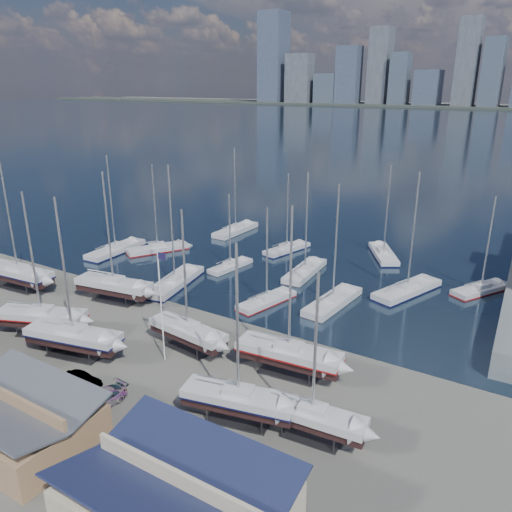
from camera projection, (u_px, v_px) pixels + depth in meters
The scene contains 29 objects.
ground at pixel (160, 351), 51.95m from camera, with size 1400.00×1400.00×0.00m, color #605E59.
water at pixel (507, 129), 301.43m from camera, with size 1400.00×600.00×0.40m, color #1B2A40.
shed_grey at pixel (17, 416), 38.37m from camera, with size 12.60×8.40×4.17m.
shed_blue at pixel (178, 499), 30.38m from camera, with size 13.65×9.45×4.71m.
sailboat_cradle_0 at pixel (19, 274), 66.97m from camera, with size 10.89×3.89×17.16m.
sailboat_cradle_1 at pixel (41, 317), 54.79m from camera, with size 10.23×6.40×16.04m.
sailboat_cradle_2 at pixel (114, 285), 63.12m from camera, with size 10.49×4.41×16.55m.
sailboat_cradle_3 at pixel (73, 337), 50.44m from camera, with size 10.62×5.07×16.51m.
sailboat_cradle_4 at pixel (188, 331), 51.64m from camera, with size 9.38×3.57×15.02m.
sailboat_cradle_5 at pixel (238, 399), 40.56m from camera, with size 9.86×4.64×15.42m.
sailboat_cradle_6 at pixel (289, 354), 47.20m from camera, with size 10.47×3.79×16.53m.
sailboat_cradle_7 at pixel (312, 417), 38.59m from camera, with size 8.62×3.03×13.98m.
sailboat_moored_0 at pixel (116, 251), 81.63m from camera, with size 3.59×11.24×16.62m.
sailboat_moored_1 at pixel (158, 250), 82.25m from camera, with size 7.44×10.12×15.03m.
sailboat_moored_2 at pixel (236, 231), 92.49m from camera, with size 3.28×10.88×16.32m.
sailboat_moored_3 at pixel (175, 284), 68.40m from camera, with size 5.42×12.02×17.35m.
sailboat_moored_4 at pixel (230, 266), 74.70m from camera, with size 3.26×8.10×11.90m.
sailboat_moored_5 at pixel (287, 250), 82.24m from camera, with size 4.76×9.45×13.61m.
sailboat_moored_6 at pixel (267, 301), 62.84m from camera, with size 4.48×9.07×13.07m.
sailboat_moored_7 at pixel (305, 272), 72.44m from camera, with size 3.53×10.48×15.58m.
sailboat_moored_8 at pixel (383, 255), 79.68m from camera, with size 7.66×10.33×15.37m.
sailboat_moored_9 at pixel (333, 303), 62.32m from camera, with size 3.90×10.87×16.08m.
sailboat_moored_10 at pixel (407, 291), 65.85m from camera, with size 6.84×11.70×16.89m.
sailboat_moored_11 at pixel (481, 290), 66.24m from camera, with size 6.77×9.15×13.61m.
car_a at pixel (18, 384), 44.98m from camera, with size 1.62×4.02×1.37m, color gray.
car_b at pixel (80, 380), 45.60m from camera, with size 1.37×3.92×1.29m, color gray.
car_c at pixel (44, 392), 43.87m from camera, with size 2.15×4.66×1.30m, color gray.
car_d at pixel (101, 400), 42.73m from camera, with size 1.94×4.77×1.38m, color gray.
flagpole at pixel (161, 299), 48.00m from camera, with size 1.04×0.12×11.72m.
Camera 1 is at (32.52, -43.77, 26.45)m, focal length 35.00 mm.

